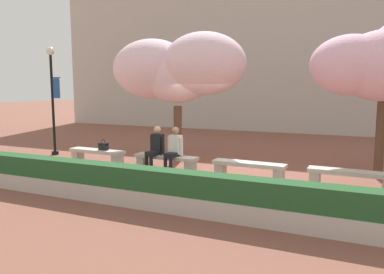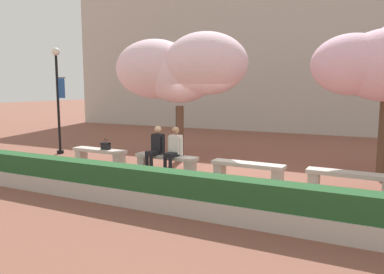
# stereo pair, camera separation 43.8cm
# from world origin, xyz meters

# --- Properties ---
(ground_plane) EXTENTS (100.00, 100.00, 0.00)m
(ground_plane) POSITION_xyz_m (0.00, 0.00, 0.00)
(ground_plane) COLOR brown
(building_facade) EXTENTS (28.00, 4.00, 9.59)m
(building_facade) POSITION_xyz_m (0.00, 12.65, 4.79)
(building_facade) COLOR #B7B2A8
(building_facade) RESTS_ON ground
(stone_bench_west_end) EXTENTS (1.96, 0.50, 0.45)m
(stone_bench_west_end) POSITION_xyz_m (-3.71, 0.00, 0.31)
(stone_bench_west_end) COLOR #BCB7AD
(stone_bench_west_end) RESTS_ON ground
(stone_bench_near_west) EXTENTS (1.96, 0.50, 0.45)m
(stone_bench_near_west) POSITION_xyz_m (-1.24, 0.00, 0.31)
(stone_bench_near_west) COLOR #BCB7AD
(stone_bench_near_west) RESTS_ON ground
(stone_bench_center) EXTENTS (1.96, 0.50, 0.45)m
(stone_bench_center) POSITION_xyz_m (1.24, 0.00, 0.31)
(stone_bench_center) COLOR #BCB7AD
(stone_bench_center) RESTS_ON ground
(stone_bench_near_east) EXTENTS (1.96, 0.50, 0.45)m
(stone_bench_near_east) POSITION_xyz_m (3.71, 0.00, 0.31)
(stone_bench_near_east) COLOR #BCB7AD
(stone_bench_near_east) RESTS_ON ground
(person_seated_left) EXTENTS (0.50, 0.72, 1.29)m
(person_seated_left) POSITION_xyz_m (-1.55, -0.05, 0.70)
(person_seated_left) COLOR black
(person_seated_left) RESTS_ON ground
(person_seated_right) EXTENTS (0.51, 0.71, 1.29)m
(person_seated_right) POSITION_xyz_m (-0.95, -0.05, 0.70)
(person_seated_right) COLOR black
(person_seated_right) RESTS_ON ground
(handbag) EXTENTS (0.30, 0.15, 0.34)m
(handbag) POSITION_xyz_m (-3.46, 0.01, 0.58)
(handbag) COLOR black
(handbag) RESTS_ON stone_bench_west_end
(cherry_tree_main) EXTENTS (4.41, 2.68, 4.10)m
(cherry_tree_main) POSITION_xyz_m (-1.54, 1.46, 3.00)
(cherry_tree_main) COLOR #513828
(cherry_tree_main) RESTS_ON ground
(lamp_post_with_banner) EXTENTS (0.54, 0.28, 3.80)m
(lamp_post_with_banner) POSITION_xyz_m (-6.12, 0.69, 2.29)
(lamp_post_with_banner) COLOR black
(lamp_post_with_banner) RESTS_ON ground
(planter_hedge_foreground) EXTENTS (13.78, 0.50, 0.80)m
(planter_hedge_foreground) POSITION_xyz_m (0.00, -3.11, 0.39)
(planter_hedge_foreground) COLOR #BCB7AD
(planter_hedge_foreground) RESTS_ON ground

